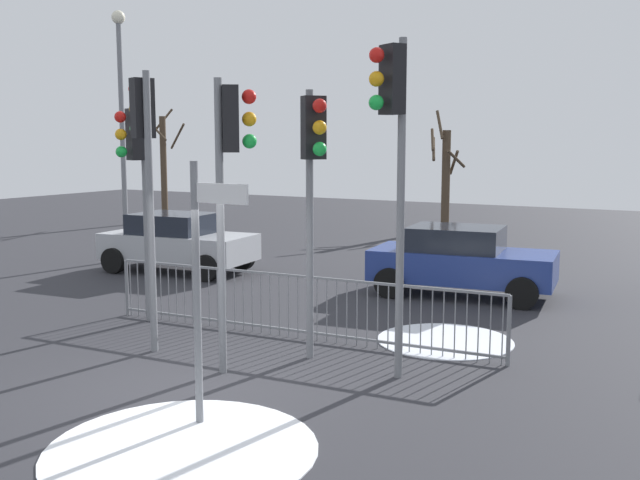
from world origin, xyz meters
The scene contains 15 objects.
ground_plane centered at (0.00, 0.00, 0.00)m, with size 60.00×60.00×0.00m, color #2D2D33.
traffic_light_rear_left centered at (-2.97, 2.48, 2.88)m, with size 0.40×0.53×3.93m.
traffic_light_mid_left centered at (0.21, 0.92, 3.01)m, with size 0.49×0.44×4.11m.
traffic_light_foreground_left centered at (0.93, 1.95, 2.93)m, with size 0.48×0.45×4.00m.
traffic_light_mid_right centered at (-1.63, 1.23, 3.16)m, with size 0.54×0.39×4.30m.
traffic_light_foreground_right centered at (2.27, 1.72, 3.37)m, with size 0.42×0.51×4.61m.
direction_sign_post centered at (1.03, -0.82, 1.71)m, with size 0.79×0.10×3.04m.
pedestrian_guard_railing centered at (0.00, 2.91, 0.55)m, with size 7.17×0.41×1.07m.
car_silver_near centered at (-5.78, 6.84, 0.77)m, with size 3.94×2.22×1.47m.
car_blue_far centered at (1.37, 7.54, 0.77)m, with size 3.97×2.28×1.47m.
street_lamp centered at (-8.21, 7.58, 4.11)m, with size 0.36×0.36×6.72m.
bare_tree_left centered at (-2.82, 18.47, 2.04)m, with size 1.39×1.22×4.40m.
bare_tree_centre centered at (-13.99, 15.82, 2.36)m, with size 1.80×1.81×4.62m.
snow_patch_kerb centered at (2.30, 3.93, 0.01)m, with size 2.23×2.23×0.01m, color white.
snow_patch_island centered at (1.27, -1.50, 0.01)m, with size 2.92×2.92×0.01m, color white.
Camera 1 is at (6.11, -7.21, 3.25)m, focal length 40.72 mm.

